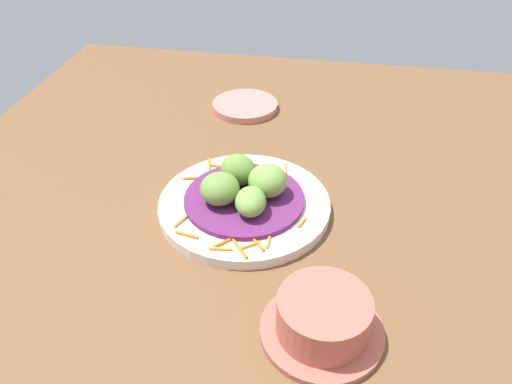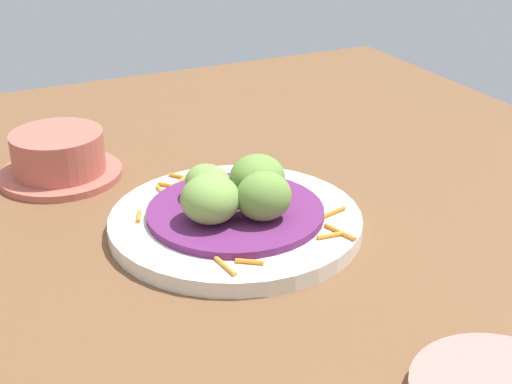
{
  "view_description": "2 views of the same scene",
  "coord_description": "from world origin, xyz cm",
  "px_view_note": "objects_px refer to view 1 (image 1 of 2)",
  "views": [
    {
      "loc": [
        -7.06,
        56.7,
        47.62
      ],
      "look_at": [
        2.81,
        2.63,
        6.33
      ],
      "focal_mm": 35.72,
      "sensor_mm": 36.0,
      "label": 1
    },
    {
      "loc": [
        -20.96,
        -56.81,
        36.25
      ],
      "look_at": [
        6.18,
        -0.16,
        6.35
      ],
      "focal_mm": 52.51,
      "sensor_mm": 36.0,
      "label": 2
    }
  ],
  "objects_px": {
    "side_plate_small": "(245,106)",
    "terracotta_bowl": "(323,319)",
    "main_plate": "(244,205)",
    "guac_scoop_center": "(238,170)",
    "guac_scoop_left": "(268,180)",
    "guac_scoop_right": "(220,189)",
    "guac_scoop_back": "(251,202)"
  },
  "relations": [
    {
      "from": "guac_scoop_right",
      "to": "side_plate_small",
      "type": "relative_size",
      "value": 0.45
    },
    {
      "from": "main_plate",
      "to": "guac_scoop_back",
      "type": "bearing_deg",
      "value": 116.17
    },
    {
      "from": "guac_scoop_back",
      "to": "guac_scoop_left",
      "type": "bearing_deg",
      "value": -108.83
    },
    {
      "from": "guac_scoop_left",
      "to": "guac_scoop_right",
      "type": "distance_m",
      "value": 0.07
    },
    {
      "from": "guac_scoop_left",
      "to": "guac_scoop_center",
      "type": "height_order",
      "value": "guac_scoop_center"
    },
    {
      "from": "guac_scoop_back",
      "to": "side_plate_small",
      "type": "height_order",
      "value": "guac_scoop_back"
    },
    {
      "from": "main_plate",
      "to": "guac_scoop_back",
      "type": "distance_m",
      "value": 0.05
    },
    {
      "from": "side_plate_small",
      "to": "terracotta_bowl",
      "type": "xyz_separation_m",
      "value": [
        -0.18,
        0.5,
        0.02
      ]
    },
    {
      "from": "guac_scoop_center",
      "to": "side_plate_small",
      "type": "bearing_deg",
      "value": -80.72
    },
    {
      "from": "guac_scoop_left",
      "to": "side_plate_small",
      "type": "height_order",
      "value": "guac_scoop_left"
    },
    {
      "from": "guac_scoop_center",
      "to": "guac_scoop_right",
      "type": "xyz_separation_m",
      "value": [
        0.02,
        0.05,
        -0.0
      ]
    },
    {
      "from": "guac_scoop_left",
      "to": "guac_scoop_right",
      "type": "xyz_separation_m",
      "value": [
        0.06,
        0.03,
        -0.0
      ]
    },
    {
      "from": "guac_scoop_center",
      "to": "terracotta_bowl",
      "type": "relative_size",
      "value": 0.38
    },
    {
      "from": "guac_scoop_left",
      "to": "guac_scoop_center",
      "type": "distance_m",
      "value": 0.05
    },
    {
      "from": "guac_scoop_left",
      "to": "guac_scoop_right",
      "type": "relative_size",
      "value": 0.99
    },
    {
      "from": "guac_scoop_back",
      "to": "main_plate",
      "type": "bearing_deg",
      "value": -63.83
    },
    {
      "from": "guac_scoop_right",
      "to": "guac_scoop_back",
      "type": "xyz_separation_m",
      "value": [
        -0.05,
        0.02,
        -0.0
      ]
    },
    {
      "from": "terracotta_bowl",
      "to": "guac_scoop_right",
      "type": "bearing_deg",
      "value": -49.27
    },
    {
      "from": "main_plate",
      "to": "guac_scoop_right",
      "type": "relative_size",
      "value": 4.37
    },
    {
      "from": "side_plate_small",
      "to": "guac_scoop_right",
      "type": "bearing_deg",
      "value": 95.16
    },
    {
      "from": "guac_scoop_left",
      "to": "guac_scoop_back",
      "type": "bearing_deg",
      "value": 71.17
    },
    {
      "from": "main_plate",
      "to": "guac_scoop_center",
      "type": "distance_m",
      "value": 0.05
    },
    {
      "from": "side_plate_small",
      "to": "guac_scoop_left",
      "type": "bearing_deg",
      "value": 107.46
    },
    {
      "from": "guac_scoop_center",
      "to": "guac_scoop_right",
      "type": "bearing_deg",
      "value": 71.17
    },
    {
      "from": "main_plate",
      "to": "guac_scoop_center",
      "type": "xyz_separation_m",
      "value": [
        0.02,
        -0.03,
        0.04
      ]
    },
    {
      "from": "guac_scoop_back",
      "to": "terracotta_bowl",
      "type": "xyz_separation_m",
      "value": [
        -0.11,
        0.17,
        -0.02
      ]
    },
    {
      "from": "guac_scoop_left",
      "to": "guac_scoop_center",
      "type": "xyz_separation_m",
      "value": [
        0.05,
        -0.02,
        0.0
      ]
    },
    {
      "from": "guac_scoop_center",
      "to": "side_plate_small",
      "type": "relative_size",
      "value": 0.42
    },
    {
      "from": "guac_scoop_left",
      "to": "terracotta_bowl",
      "type": "distance_m",
      "value": 0.23
    },
    {
      "from": "guac_scoop_center",
      "to": "guac_scoop_left",
      "type": "bearing_deg",
      "value": 161.17
    },
    {
      "from": "guac_scoop_center",
      "to": "side_plate_small",
      "type": "distance_m",
      "value": 0.28
    },
    {
      "from": "terracotta_bowl",
      "to": "guac_scoop_center",
      "type": "bearing_deg",
      "value": -58.26
    }
  ]
}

